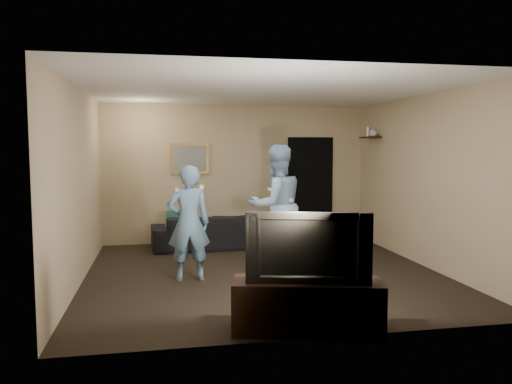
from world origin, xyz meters
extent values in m
plane|color=black|center=(0.00, 0.00, 0.00)|extent=(5.00, 5.00, 0.00)
cube|color=silver|center=(0.00, 0.00, 2.60)|extent=(5.00, 5.00, 0.04)
cube|color=tan|center=(0.00, 2.50, 1.30)|extent=(5.00, 0.04, 2.60)
cube|color=tan|center=(0.00, -2.50, 1.30)|extent=(5.00, 0.04, 2.60)
cube|color=tan|center=(-2.50, 0.00, 1.30)|extent=(0.04, 5.00, 2.60)
cube|color=tan|center=(2.50, 0.00, 1.30)|extent=(0.04, 5.00, 2.60)
imported|color=black|center=(-0.57, 1.94, 0.30)|extent=(2.10, 0.92, 0.60)
cube|color=#1B5241|center=(-1.14, 1.94, 0.48)|extent=(0.44, 0.27, 0.42)
cube|color=olive|center=(-0.90, 2.48, 1.60)|extent=(0.72, 0.05, 0.57)
cube|color=slate|center=(-0.90, 2.45, 1.60)|extent=(0.62, 0.01, 0.47)
cube|color=black|center=(1.45, 2.47, 1.00)|extent=(0.90, 0.06, 2.00)
cube|color=silver|center=(0.85, 2.48, 1.30)|extent=(0.08, 0.02, 0.12)
cube|color=black|center=(2.39, 1.80, 1.99)|extent=(0.20, 0.60, 0.03)
imported|color=#B6B6BB|center=(2.39, 1.67, 2.09)|extent=(0.20, 0.20, 0.17)
cylinder|color=silver|center=(2.39, 1.90, 2.09)|extent=(0.06, 0.06, 0.18)
cube|color=black|center=(-0.04, -2.31, 0.25)|extent=(1.53, 0.81, 0.52)
imported|color=black|center=(-0.04, -2.31, 0.86)|extent=(1.20, 0.44, 0.69)
imported|color=#6793B4|center=(-1.07, -0.18, 0.79)|extent=(0.59, 0.39, 1.58)
cube|color=white|center=(-1.23, -0.40, 1.27)|extent=(0.04, 0.14, 0.04)
cube|color=white|center=(-0.91, -0.40, 1.30)|extent=(0.05, 0.09, 0.05)
imported|color=#9ABDE0|center=(0.29, 0.43, 0.92)|extent=(1.04, 0.89, 1.85)
cube|color=white|center=(0.13, 0.21, 1.20)|extent=(0.04, 0.14, 0.04)
cube|color=white|center=(0.45, 0.21, 1.03)|extent=(0.05, 0.09, 0.05)
camera|label=1|loc=(-1.44, -6.92, 1.82)|focal=35.00mm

